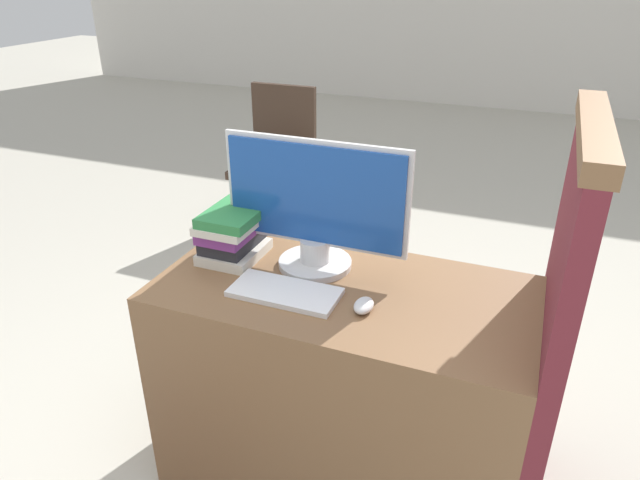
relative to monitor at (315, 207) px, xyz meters
The scene contains 7 objects.
desk 0.60m from the monitor, 35.84° to the right, with size 1.11×0.58×0.75m.
carrel_divider 0.77m from the monitor, ahead, with size 0.07×0.68×1.30m.
monitor is the anchor object (origin of this frame).
keyboard 0.27m from the monitor, 94.78° to the right, with size 0.32×0.15×0.02m.
mouse 0.34m from the monitor, 40.42° to the right, with size 0.05×0.08×0.03m.
book_stack 0.29m from the monitor, behind, with size 0.18×0.25×0.17m.
far_chair 2.06m from the monitor, 119.15° to the left, with size 0.44×0.44×0.90m.
Camera 1 is at (0.47, -1.08, 1.62)m, focal length 32.00 mm.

